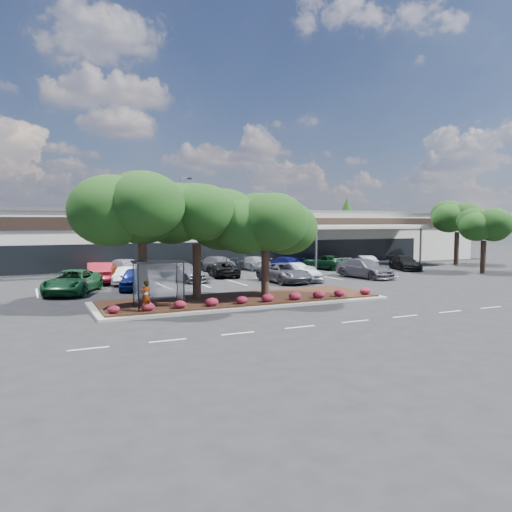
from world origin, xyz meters
name	(u,v)px	position (x,y,z in m)	size (l,w,h in m)	color
ground	(301,310)	(0.00, 0.00, 0.00)	(160.00, 160.00, 0.00)	black
retail_store	(158,237)	(0.06, 33.91, 3.15)	(80.40, 25.20, 6.25)	silver
landscape_island	(241,300)	(-2.00, 4.00, 0.12)	(18.00, 6.00, 0.26)	gray
lane_markings	(231,288)	(-0.14, 10.42, 0.01)	(33.12, 20.06, 0.01)	silver
shrub_row	(256,298)	(-2.00, 1.90, 0.51)	(17.00, 0.80, 0.50)	#952142
bus_shelter	(158,270)	(-7.50, 2.95, 2.31)	(2.75, 1.55, 2.59)	black
island_tree_west	(142,235)	(-8.00, 4.50, 4.21)	(7.20, 7.20, 7.89)	#0C350D
island_tree_mid	(197,239)	(-4.50, 5.20, 3.92)	(6.60, 6.60, 7.32)	#0C350D
island_tree_east	(265,245)	(-0.50, 3.70, 3.51)	(5.80, 5.80, 6.50)	#0C350D
tree_east_near	(484,240)	(26.00, 10.00, 3.25)	(5.60, 5.60, 6.51)	#0C350D
tree_east_far	(457,232)	(31.00, 18.00, 3.81)	(6.40, 6.40, 7.62)	#0C350D
conifer_north_east	(347,224)	(34.00, 44.00, 4.50)	(3.96, 3.96, 9.00)	#0C350D
person_waiting	(146,296)	(-8.44, 1.80, 1.07)	(0.59, 0.39, 1.63)	#594C47
light_pole	(182,227)	(1.32, 28.04, 4.37)	(1.40, 0.80, 9.85)	gray
car_0	(72,282)	(-11.26, 12.17, 0.82)	(2.74, 5.94, 1.65)	#19542B
car_1	(127,276)	(-6.86, 15.86, 0.69)	(1.47, 4.21, 1.39)	#B8B8B8
car_2	(134,279)	(-6.91, 12.54, 0.80)	(1.89, 4.70, 1.60)	navy
car_3	(184,272)	(-2.17, 15.71, 0.76)	(2.12, 5.20, 1.51)	slate
car_4	(284,273)	(5.06, 11.61, 0.79)	(2.64, 5.72, 1.59)	#4F4E55
car_5	(296,272)	(6.32, 11.90, 0.76)	(1.60, 4.60, 1.51)	silver
car_6	(308,273)	(7.20, 11.39, 0.69)	(1.63, 4.05, 1.38)	#AFB2BA
car_7	(365,268)	(13.11, 11.49, 0.84)	(2.35, 5.78, 1.68)	#58575F
car_8	(405,263)	(21.35, 15.65, 0.73)	(2.03, 5.00, 1.45)	black
car_9	(99,273)	(-8.76, 17.69, 0.85)	(1.79, 5.14, 1.69)	maroon
car_10	(105,271)	(-8.01, 19.51, 0.75)	(1.59, 4.55, 1.50)	maroon
car_11	(122,268)	(-6.33, 20.96, 0.83)	(2.33, 5.74, 1.67)	#999BA3
car_12	(213,264)	(2.71, 22.08, 0.79)	(2.21, 5.44, 1.58)	slate
car_13	(223,269)	(2.04, 17.75, 0.69)	(2.29, 4.97, 1.38)	black
car_14	(252,263)	(7.06, 22.32, 0.71)	(1.98, 4.87, 1.41)	#ADB3B8
car_15	(283,263)	(9.80, 20.70, 0.70)	(1.97, 4.85, 1.41)	#0C0F55
car_16	(325,262)	(14.35, 19.86, 0.74)	(2.45, 5.30, 1.47)	#195129
car_17	(364,262)	(18.12, 18.26, 0.72)	(1.52, 4.35, 1.43)	slate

